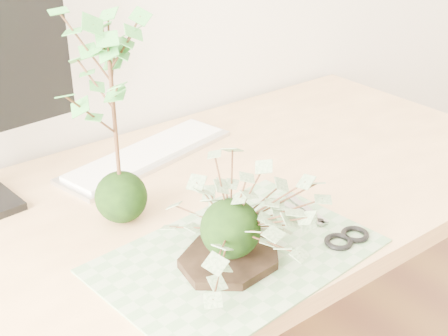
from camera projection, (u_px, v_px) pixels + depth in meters
The scene contains 7 objects.
desk at pixel (178, 244), 1.21m from camera, with size 1.60×0.70×0.74m.
cutting_mat at pixel (237, 255), 1.02m from camera, with size 0.45×0.30×0.00m, color #5D8857.
stone_dish at pixel (230, 258), 1.00m from camera, with size 0.18×0.18×0.01m, color black.
ivy_kokedama at pixel (231, 204), 0.96m from camera, with size 0.35×0.35×0.19m.
maple_kokedama at pixel (111, 75), 1.00m from camera, with size 0.27×0.27×0.39m.
keyboard at pixel (147, 155), 1.35m from camera, with size 0.43×0.21×0.02m.
scissors at pixel (337, 231), 1.08m from camera, with size 0.09×0.20×0.01m.
Camera 1 is at (-0.60, 0.38, 1.34)m, focal length 50.00 mm.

